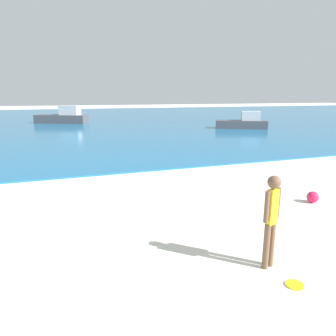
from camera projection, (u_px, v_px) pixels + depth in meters
water at (79, 119)px, 39.35m from camera, size 160.00×60.00×0.06m
person_standing at (271, 217)px, 5.20m from camera, size 0.37×0.22×1.68m
frisbee at (294, 285)px, 4.88m from camera, size 0.28×0.28×0.03m
boat_near at (243, 123)px, 27.32m from camera, size 4.65×3.33×1.53m
boat_far at (64, 117)px, 32.50m from camera, size 5.69×4.06×1.87m
beach_ball at (313, 197)px, 8.62m from camera, size 0.33×0.33×0.33m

